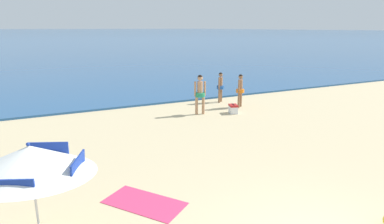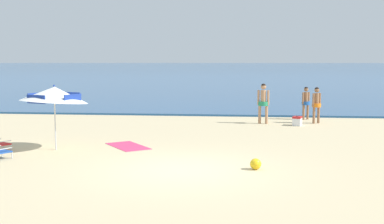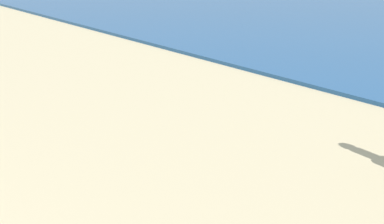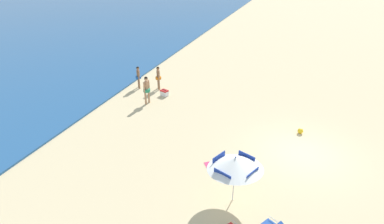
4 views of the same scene
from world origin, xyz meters
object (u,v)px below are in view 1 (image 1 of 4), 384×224
person_standing_beside (240,88)px  beach_umbrella_striped_main (30,160)px  person_wading_in (200,92)px  cooler_box (233,109)px  person_standing_near_shore (220,85)px  beach_towel (144,203)px

person_standing_beside → beach_umbrella_striped_main: bearing=-140.5°
person_wading_in → cooler_box: 1.75m
person_standing_near_shore → person_standing_beside: (0.29, -1.39, 0.03)m
person_standing_beside → person_standing_near_shore: bearing=102.0°
person_standing_near_shore → person_standing_beside: bearing=-78.0°
cooler_box → beach_umbrella_striped_main: bearing=-140.9°
person_standing_beside → beach_towel: person_standing_beside is taller
beach_towel → cooler_box: bearing=43.8°
cooler_box → beach_towel: size_ratio=0.32×
person_standing_near_shore → person_wading_in: bearing=-140.2°
cooler_box → beach_towel: bearing=-136.2°
person_standing_beside → cooler_box: 1.46m
person_wading_in → beach_towel: person_wading_in is taller
beach_umbrella_striped_main → beach_towel: bearing=21.5°
beach_umbrella_striped_main → person_standing_near_shore: 12.57m
beach_towel → person_standing_beside: bearing=43.6°
person_standing_beside → cooler_box: bearing=-137.3°
person_wading_in → beach_towel: 7.91m
beach_umbrella_striped_main → beach_towel: beach_umbrella_striped_main is taller
person_standing_beside → person_wading_in: bearing=-171.7°
beach_umbrella_striped_main → person_wading_in: (6.74, 7.17, -0.71)m
person_standing_beside → cooler_box: (-0.92, -0.85, -0.74)m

